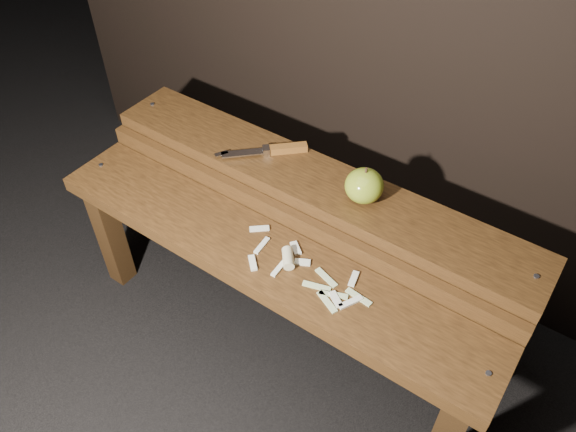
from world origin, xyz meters
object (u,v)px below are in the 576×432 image
Objects in this scene: bench_rear_tier at (311,202)px; knife at (277,150)px; bench_front_tier at (260,272)px; apple at (364,186)px.

knife reaches higher than bench_rear_tier.
knife reaches higher than bench_front_tier.
apple reaches higher than bench_rear_tier.
bench_front_tier is 0.33m from knife.
knife is at bearing 117.16° from bench_front_tier.
apple is at bearing 58.45° from bench_front_tier.
apple is (0.14, 0.00, 0.13)m from bench_rear_tier.
apple is 0.28m from knife.
bench_rear_tier is 0.19m from apple.
bench_front_tier is 12.56× the size of apple.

